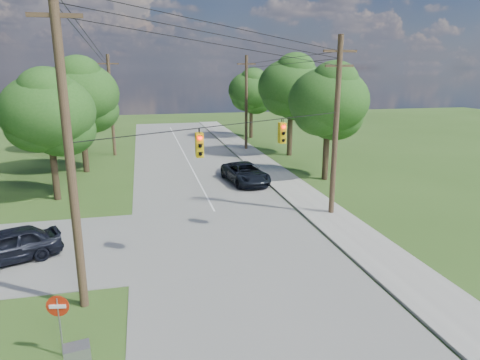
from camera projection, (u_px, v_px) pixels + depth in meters
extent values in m
plane|color=#31521B|center=(207.00, 296.00, 16.76)|extent=(140.00, 140.00, 0.00)
cube|color=gray|center=(231.00, 243.00, 21.91)|extent=(10.00, 100.00, 0.03)
cube|color=#ADACA2|center=(351.00, 231.00, 23.34)|extent=(2.60, 100.00, 0.12)
cylinder|color=brown|center=(69.00, 149.00, 14.63)|extent=(0.32, 0.32, 12.00)
cube|color=brown|center=(55.00, 15.00, 13.53)|extent=(1.70, 0.12, 0.14)
cylinder|color=brown|center=(336.00, 129.00, 24.90)|extent=(0.32, 0.32, 10.50)
cube|color=brown|center=(340.00, 51.00, 23.80)|extent=(2.00, 0.12, 0.14)
cube|color=brown|center=(339.00, 66.00, 24.00)|extent=(1.70, 0.12, 0.14)
cylinder|color=brown|center=(246.00, 104.00, 45.71)|extent=(0.32, 0.32, 10.00)
cube|color=brown|center=(246.00, 64.00, 44.67)|extent=(2.00, 0.12, 0.14)
cylinder|color=brown|center=(111.00, 106.00, 42.70)|extent=(0.32, 0.32, 10.00)
cube|color=brown|center=(108.00, 64.00, 41.66)|extent=(2.00, 0.12, 0.14)
cylinder|color=black|center=(237.00, 28.00, 18.56)|extent=(13.52, 7.63, 1.53)
cylinder|color=black|center=(237.00, 38.00, 18.67)|extent=(13.52, 7.63, 1.53)
cylinder|color=black|center=(237.00, 48.00, 18.77)|extent=(13.52, 7.63, 1.53)
cylinder|color=black|center=(279.00, 59.00, 34.23)|extent=(0.03, 22.00, 0.53)
cylinder|color=black|center=(95.00, 45.00, 27.50)|extent=(0.43, 29.60, 2.03)
cylinder|color=black|center=(279.00, 65.00, 34.33)|extent=(0.03, 22.00, 0.53)
cylinder|color=black|center=(95.00, 52.00, 27.60)|extent=(0.43, 29.60, 2.03)
cylinder|color=black|center=(237.00, 124.00, 19.62)|extent=(13.52, 7.63, 0.04)
cube|color=yellow|center=(200.00, 145.00, 18.28)|extent=(0.32, 0.22, 1.05)
sphere|color=#FF0C05|center=(200.00, 138.00, 18.05)|extent=(0.17, 0.17, 0.17)
cube|color=yellow|center=(199.00, 144.00, 18.50)|extent=(0.32, 0.22, 1.05)
sphere|color=#FF0C05|center=(198.00, 136.00, 18.54)|extent=(0.17, 0.17, 0.17)
cube|color=yellow|center=(283.00, 133.00, 21.70)|extent=(0.32, 0.22, 1.05)
sphere|color=#FF0C05|center=(284.00, 127.00, 21.48)|extent=(0.17, 0.17, 0.17)
cube|color=yellow|center=(281.00, 133.00, 21.93)|extent=(0.32, 0.22, 1.05)
sphere|color=#FF0C05|center=(281.00, 125.00, 21.97)|extent=(0.17, 0.17, 0.17)
cylinder|color=#463423|center=(55.00, 177.00, 28.78)|extent=(0.45, 0.45, 3.15)
ellipsoid|color=#215318|center=(48.00, 112.00, 27.67)|extent=(6.00, 6.00, 4.92)
cylinder|color=#463423|center=(85.00, 152.00, 36.49)|extent=(0.50, 0.50, 3.50)
ellipsoid|color=#215318|center=(80.00, 94.00, 35.26)|extent=(6.40, 6.40, 5.25)
cylinder|color=#463423|center=(76.00, 136.00, 45.51)|extent=(0.48, 0.47, 3.32)
ellipsoid|color=#215318|center=(72.00, 92.00, 44.34)|extent=(6.00, 6.00, 4.92)
cylinder|color=#463423|center=(326.00, 159.00, 34.02)|extent=(0.48, 0.48, 3.32)
ellipsoid|color=#215318|center=(329.00, 100.00, 32.85)|extent=(6.20, 6.20, 5.08)
cylinder|color=#463423|center=(290.00, 137.00, 43.51)|extent=(0.52, 0.52, 3.67)
ellipsoid|color=#215318|center=(291.00, 86.00, 42.22)|extent=(6.60, 6.60, 5.41)
cylinder|color=#463423|center=(251.00, 125.00, 54.68)|extent=(0.45, 0.45, 3.15)
ellipsoid|color=#215318|center=(251.00, 91.00, 53.57)|extent=(5.80, 5.80, 4.76)
imported|color=black|center=(7.00, 246.00, 19.50)|extent=(4.99, 3.51, 1.58)
imported|color=black|center=(245.00, 173.00, 33.12)|extent=(3.24, 5.79, 1.53)
cylinder|color=gray|center=(60.00, 327.00, 13.06)|extent=(0.05, 0.05, 2.00)
cylinder|color=#B0220C|center=(58.00, 306.00, 12.88)|extent=(0.69, 0.15, 0.69)
cube|color=white|center=(57.00, 307.00, 12.85)|extent=(0.50, 0.12, 0.12)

